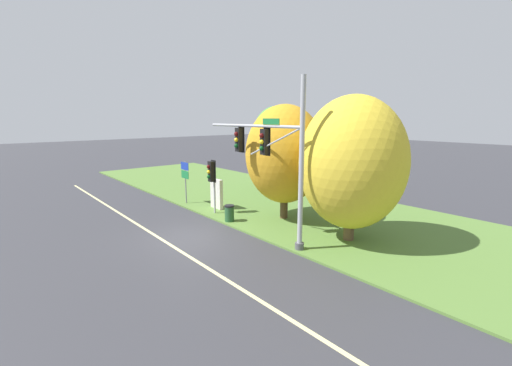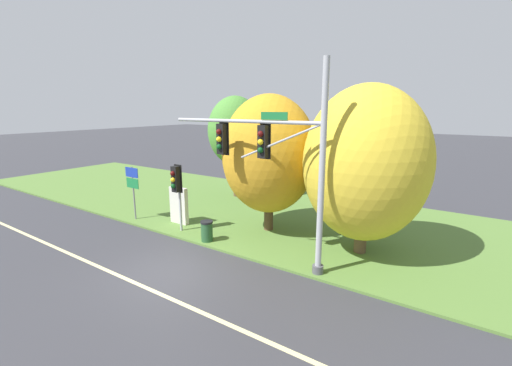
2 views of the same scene
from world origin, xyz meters
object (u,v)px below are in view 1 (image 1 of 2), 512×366
at_px(info_kiosk, 217,194).
at_px(pedestrian_signal_near_kerb, 212,175).
at_px(tree_nearest_road, 276,136).
at_px(route_sign_post, 185,175).
at_px(tree_behind_signpost, 352,163).
at_px(trash_bin, 229,213).
at_px(traffic_signal_mast, 272,153).
at_px(tree_left_of_mast, 285,154).

bearing_deg(info_kiosk, pedestrian_signal_near_kerb, -45.35).
bearing_deg(tree_nearest_road, route_sign_post, -102.52).
distance_m(pedestrian_signal_near_kerb, tree_behind_signpost, 8.51).
height_order(tree_nearest_road, info_kiosk, tree_nearest_road).
xyz_separation_m(tree_behind_signpost, info_kiosk, (-8.89, -1.65, -2.77)).
distance_m(tree_behind_signpost, trash_bin, 7.38).
distance_m(traffic_signal_mast, pedestrian_signal_near_kerb, 5.81).
bearing_deg(route_sign_post, info_kiosk, 19.39).
bearing_deg(tree_behind_signpost, info_kiosk, -169.46).
bearing_deg(tree_left_of_mast, tree_nearest_road, 140.96).
xyz_separation_m(tree_nearest_road, tree_behind_signpost, (9.82, -4.41, -0.65)).
height_order(tree_left_of_mast, trash_bin, tree_left_of_mast).
relative_size(traffic_signal_mast, tree_behind_signpost, 1.10).
relative_size(route_sign_post, tree_left_of_mast, 0.44).
distance_m(pedestrian_signal_near_kerb, info_kiosk, 1.90).
distance_m(traffic_signal_mast, route_sign_post, 9.15).
bearing_deg(trash_bin, tree_left_of_mast, 62.02).
bearing_deg(tree_behind_signpost, trash_bin, -156.19).
xyz_separation_m(tree_behind_signpost, trash_bin, (-6.07, -2.68, -3.24)).
bearing_deg(tree_nearest_road, info_kiosk, -81.24).
bearing_deg(route_sign_post, pedestrian_signal_near_kerb, -0.27).
bearing_deg(route_sign_post, tree_nearest_road, 77.48).
distance_m(tree_left_of_mast, trash_bin, 4.55).
distance_m(route_sign_post, tree_nearest_road, 7.50).
xyz_separation_m(pedestrian_signal_near_kerb, trash_bin, (1.95, -0.14, -1.91)).
height_order(tree_left_of_mast, info_kiosk, tree_left_of_mast).
height_order(tree_left_of_mast, tree_behind_signpost, tree_behind_signpost).
xyz_separation_m(route_sign_post, tree_behind_signpost, (11.36, 2.52, 1.76)).
height_order(info_kiosk, trash_bin, info_kiosk).
relative_size(tree_behind_signpost, trash_bin, 7.32).
bearing_deg(pedestrian_signal_near_kerb, tree_nearest_road, 104.60).
height_order(pedestrian_signal_near_kerb, info_kiosk, pedestrian_signal_near_kerb).
xyz_separation_m(tree_nearest_road, trash_bin, (3.76, -7.08, -3.89)).
height_order(traffic_signal_mast, route_sign_post, traffic_signal_mast).
height_order(pedestrian_signal_near_kerb, trash_bin, pedestrian_signal_near_kerb).
bearing_deg(route_sign_post, traffic_signal_mast, -1.24).
xyz_separation_m(route_sign_post, info_kiosk, (2.47, 0.87, -1.01)).
xyz_separation_m(traffic_signal_mast, tree_left_of_mast, (-2.08, 2.86, -0.46)).
distance_m(tree_nearest_road, info_kiosk, 7.02).
distance_m(pedestrian_signal_near_kerb, tree_left_of_mast, 4.57).
bearing_deg(trash_bin, traffic_signal_mast, -0.63).
height_order(pedestrian_signal_near_kerb, tree_nearest_road, tree_nearest_road).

